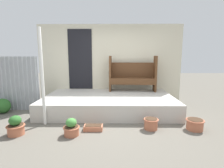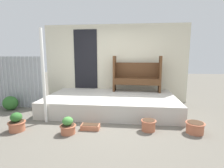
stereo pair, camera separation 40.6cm
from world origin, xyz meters
name	(u,v)px [view 2 (the right image)]	position (x,y,z in m)	size (l,w,h in m)	color
ground_plane	(109,123)	(0.00, 0.00, 0.00)	(24.00, 24.00, 0.00)	#666056
porch_slab	(111,103)	(-0.06, 1.04, 0.21)	(3.64, 2.08, 0.43)	beige
house_wall	(113,63)	(-0.11, 2.11, 1.31)	(4.84, 0.08, 2.60)	beige
fence_corrugated	(10,82)	(-3.17, 1.02, 0.77)	(2.20, 0.05, 1.55)	#9EA3A8
support_post	(43,77)	(-1.51, -0.06, 1.09)	(0.07, 0.07, 2.18)	white
bench	(137,74)	(0.68, 1.76, 0.98)	(1.51, 0.47, 1.13)	#54331C
flower_pot_left	(17,123)	(-1.88, -0.61, 0.17)	(0.36, 0.36, 0.40)	#B76647
flower_pot_middle	(68,126)	(-0.76, -0.62, 0.15)	(0.33, 0.33, 0.35)	#B76647
flower_pot_right	(149,125)	(0.88, -0.30, 0.13)	(0.32, 0.32, 0.24)	#B76647
flower_pot_far_right	(195,127)	(1.82, -0.31, 0.13)	(0.38, 0.38, 0.23)	#B76647
planter_box_rect	(90,127)	(-0.35, -0.37, 0.06)	(0.40, 0.21, 0.11)	#C67251
shrub_by_fence	(10,103)	(-2.99, 0.72, 0.20)	(0.42, 0.38, 0.41)	#2D6628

